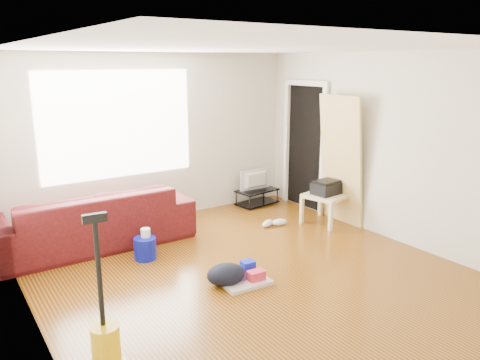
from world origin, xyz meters
TOP-DOWN VIEW (x-y plane):
  - room at (0.07, 0.15)m, footprint 4.51×5.01m
  - sofa at (-1.22, 1.95)m, footprint 2.56×1.00m
  - tv_stand at (1.65, 2.22)m, footprint 0.74×0.48m
  - tv at (1.65, 2.22)m, footprint 0.59×0.08m
  - side_table at (1.95, 0.88)m, footprint 0.66×0.66m
  - printer at (1.95, 0.88)m, footprint 0.43×0.34m
  - bucket at (-0.83, 1.15)m, footprint 0.33×0.33m
  - toilet_paper at (-0.80, 1.17)m, footprint 0.12×0.12m
  - cleaning_tray at (-0.17, -0.05)m, footprint 0.55×0.45m
  - backpack at (-0.37, 0.01)m, footprint 0.49×0.42m
  - sneakers at (1.21, 1.20)m, footprint 0.44×0.23m
  - door_panel at (2.13, 0.80)m, footprint 0.24×0.77m

SIDE VIEW (x-z plane):
  - sofa at x=-1.22m, z-range -0.37..0.37m
  - bucket at x=-0.83m, z-range -0.14..0.14m
  - backpack at x=-0.37m, z-range -0.12..0.12m
  - door_panel at x=2.13m, z-range -0.96..0.96m
  - sneakers at x=1.21m, z-range 0.00..0.10m
  - cleaning_tray at x=-0.17m, z-range -0.04..0.15m
  - tv_stand at x=1.65m, z-range 0.01..0.27m
  - toilet_paper at x=-0.80m, z-range 0.14..0.24m
  - side_table at x=1.95m, z-range 0.15..0.61m
  - tv at x=1.65m, z-range 0.26..0.60m
  - printer at x=1.95m, z-range 0.45..0.66m
  - room at x=0.07m, z-range 0.00..2.51m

